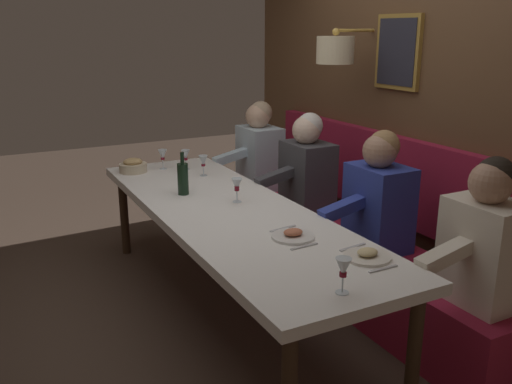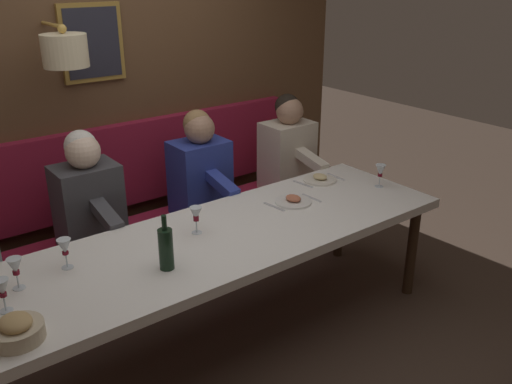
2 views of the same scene
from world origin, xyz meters
name	(u,v)px [view 1 (image 1 of 2)]	position (x,y,z in m)	size (l,w,h in m)	color
ground_plane	(230,312)	(0.00, 0.00, 0.00)	(12.00, 12.00, 0.00)	#423328
dining_table	(229,217)	(0.00, 0.00, 0.68)	(0.90, 2.91, 0.74)	white
banquette_bench	(338,257)	(0.89, 0.00, 0.23)	(0.52, 3.11, 0.45)	maroon
back_wall_panel	(409,99)	(1.46, 0.01, 1.36)	(0.59, 4.31, 2.90)	brown
diner_nearest	(486,237)	(0.88, -1.26, 0.82)	(0.60, 0.40, 0.79)	beige
diner_near	(378,195)	(0.88, -0.41, 0.82)	(0.60, 0.40, 0.79)	#283893
diner_middle	(307,167)	(0.88, 0.45, 0.82)	(0.60, 0.40, 0.79)	#3D3D42
diner_far	(259,149)	(0.88, 1.24, 0.82)	(0.60, 0.40, 0.79)	silver
place_setting_0	(293,235)	(0.10, -0.63, 0.75)	(0.24, 0.32, 0.05)	silver
place_setting_1	(367,255)	(0.28, -1.05, 0.75)	(0.24, 0.32, 0.05)	silver
wine_glass_0	(203,161)	(0.18, 0.85, 0.86)	(0.07, 0.07, 0.16)	silver
wine_glass_1	(237,185)	(0.11, 0.10, 0.86)	(0.07, 0.07, 0.16)	silver
wine_glass_2	(163,155)	(-0.04, 1.20, 0.86)	(0.07, 0.07, 0.16)	silver
wine_glass_3	(343,269)	(-0.06, -1.30, 0.86)	(0.07, 0.07, 0.16)	silver
wine_glass_4	(185,156)	(0.12, 1.10, 0.86)	(0.07, 0.07, 0.16)	silver
wine_bottle	(183,178)	(-0.14, 0.44, 0.86)	(0.08, 0.08, 0.30)	black
bread_bowl	(133,166)	(-0.28, 1.22, 0.79)	(0.22, 0.22, 0.12)	beige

